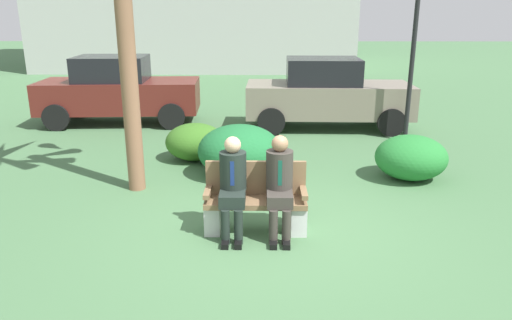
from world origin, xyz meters
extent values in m
plane|color=#446C45|center=(0.00, 0.00, 0.00)|extent=(80.00, 80.00, 0.00)
cube|color=brown|center=(-0.26, 0.07, 0.42)|extent=(1.30, 0.44, 0.07)
cube|color=brown|center=(-0.26, 0.26, 0.68)|extent=(1.30, 0.06, 0.45)
cube|color=brown|center=(-0.87, 0.07, 0.55)|extent=(0.08, 0.44, 0.06)
cube|color=brown|center=(0.35, 0.07, 0.55)|extent=(0.08, 0.44, 0.06)
cube|color=silver|center=(-0.81, 0.07, 0.19)|extent=(0.20, 0.37, 0.38)
cube|color=silver|center=(0.29, 0.07, 0.19)|extent=(0.20, 0.37, 0.38)
cube|color=#1E2823|center=(-0.55, -0.10, 0.53)|extent=(0.32, 0.38, 0.16)
cylinder|color=#1E2823|center=(-0.63, -0.29, 0.23)|extent=(0.11, 0.11, 0.45)
cylinder|color=#1E2823|center=(-0.47, -0.29, 0.23)|extent=(0.11, 0.11, 0.45)
cube|color=black|center=(-0.63, -0.35, 0.04)|extent=(0.09, 0.22, 0.07)
cube|color=black|center=(-0.47, -0.35, 0.04)|extent=(0.09, 0.22, 0.07)
cylinder|color=#1E2823|center=(-0.55, 0.09, 0.82)|extent=(0.34, 0.34, 0.49)
cube|color=navy|center=(-0.55, -0.08, 0.84)|extent=(0.05, 0.01, 0.31)
sphere|color=tan|center=(-0.55, 0.09, 1.16)|extent=(0.21, 0.21, 0.21)
cube|color=#38332D|center=(0.04, -0.10, 0.53)|extent=(0.32, 0.38, 0.16)
cylinder|color=#38332D|center=(-0.04, -0.29, 0.23)|extent=(0.11, 0.11, 0.45)
cylinder|color=#38332D|center=(0.12, -0.29, 0.23)|extent=(0.11, 0.11, 0.45)
cube|color=black|center=(-0.04, -0.35, 0.04)|extent=(0.09, 0.22, 0.07)
cube|color=black|center=(0.12, -0.35, 0.04)|extent=(0.09, 0.22, 0.07)
cylinder|color=#38332D|center=(0.04, 0.09, 0.83)|extent=(0.34, 0.34, 0.51)
cube|color=#144C3D|center=(0.04, -0.08, 0.85)|extent=(0.05, 0.01, 0.32)
sphere|color=#9E7556|center=(0.04, 0.09, 1.18)|extent=(0.21, 0.21, 0.21)
cylinder|color=brown|center=(-2.20, 1.62, 2.09)|extent=(0.26, 0.26, 4.17)
ellipsoid|color=#257831|center=(2.35, 2.16, 0.38)|extent=(1.21, 1.11, 0.76)
ellipsoid|color=#376A21|center=(-1.46, 3.22, 0.35)|extent=(1.13, 1.04, 0.71)
ellipsoid|color=#1E6532|center=(-0.56, 2.29, 0.45)|extent=(1.44, 1.32, 0.90)
cube|color=#591E19|center=(-3.76, 6.36, 0.70)|extent=(3.98, 1.78, 0.76)
cube|color=black|center=(-3.91, 6.35, 1.38)|extent=(1.77, 1.45, 0.60)
cylinder|color=black|center=(-2.44, 7.21, 0.32)|extent=(0.65, 0.18, 0.64)
cylinder|color=black|center=(-2.35, 5.66, 0.32)|extent=(0.65, 0.18, 0.64)
cylinder|color=black|center=(-5.16, 7.06, 0.32)|extent=(0.65, 0.18, 0.64)
cylinder|color=black|center=(-5.08, 5.50, 0.32)|extent=(0.65, 0.18, 0.64)
cube|color=slate|center=(1.41, 5.88, 0.70)|extent=(3.93, 1.64, 0.76)
cube|color=black|center=(1.26, 5.88, 1.38)|extent=(1.73, 1.40, 0.60)
cylinder|color=black|center=(2.79, 6.63, 0.32)|extent=(0.64, 0.15, 0.64)
cylinder|color=black|center=(2.76, 5.07, 0.32)|extent=(0.64, 0.15, 0.64)
cylinder|color=black|center=(0.06, 6.69, 0.32)|extent=(0.64, 0.15, 0.64)
cylinder|color=black|center=(0.03, 5.13, 0.32)|extent=(0.64, 0.15, 0.64)
cylinder|color=black|center=(2.99, 4.71, 1.73)|extent=(0.10, 0.10, 3.46)
camera|label=1|loc=(-0.19, -5.69, 2.77)|focal=33.92mm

